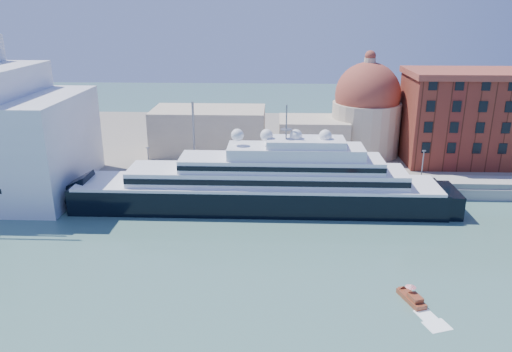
{
  "coord_description": "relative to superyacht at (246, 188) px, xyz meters",
  "views": [
    {
      "loc": [
        -1.94,
        -73.39,
        40.13
      ],
      "look_at": [
        -5.64,
        18.0,
        8.84
      ],
      "focal_mm": 35.0,
      "sensor_mm": 36.0,
      "label": 1
    }
  ],
  "objects": [
    {
      "name": "land",
      "position": [
        8.0,
        52.0,
        -3.4
      ],
      "size": [
        260.0,
        72.0,
        2.0
      ],
      "primitive_type": "cube",
      "color": "slate",
      "rests_on": "ground"
    },
    {
      "name": "service_barge",
      "position": [
        -24.88,
        -0.07,
        -3.51
      ],
      "size": [
        13.86,
        4.85,
        3.1
      ],
      "rotation": [
        0.0,
        0.0,
        0.02
      ],
      "color": "white",
      "rests_on": "ground"
    },
    {
      "name": "water_taxi",
      "position": [
        25.85,
        -33.82,
        -3.8
      ],
      "size": [
        3.35,
        5.55,
        2.5
      ],
      "rotation": [
        0.0,
        0.0,
        0.33
      ],
      "color": "maroon",
      "rests_on": "ground"
    },
    {
      "name": "quay_fence",
      "position": [
        8.0,
        6.5,
        -1.3
      ],
      "size": [
        180.0,
        0.1,
        1.2
      ],
      "primitive_type": "cube",
      "color": "slate",
      "rests_on": "quay"
    },
    {
      "name": "church",
      "position": [
        14.39,
        34.72,
        6.5
      ],
      "size": [
        66.0,
        18.0,
        25.5
      ],
      "color": "beige",
      "rests_on": "land"
    },
    {
      "name": "superyacht",
      "position": [
        0.0,
        0.0,
        0.0
      ],
      "size": [
        85.4,
        11.84,
        25.52
      ],
      "color": "black",
      "rests_on": "ground"
    },
    {
      "name": "ground",
      "position": [
        8.0,
        -23.0,
        -4.4
      ],
      "size": [
        400.0,
        400.0,
        0.0
      ],
      "primitive_type": "plane",
      "color": "#3A655F",
      "rests_on": "ground"
    },
    {
      "name": "warehouse",
      "position": [
        60.0,
        29.0,
        9.38
      ],
      "size": [
        43.0,
        19.0,
        23.25
      ],
      "color": "maroon",
      "rests_on": "land"
    },
    {
      "name": "lamp_posts",
      "position": [
        -4.67,
        9.27,
        5.44
      ],
      "size": [
        120.8,
        2.4,
        18.0
      ],
      "color": "slate",
      "rests_on": "quay"
    },
    {
      "name": "quay",
      "position": [
        8.0,
        11.0,
        -3.15
      ],
      "size": [
        180.0,
        10.0,
        2.5
      ],
      "primitive_type": "cube",
      "color": "gray",
      "rests_on": "ground"
    }
  ]
}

